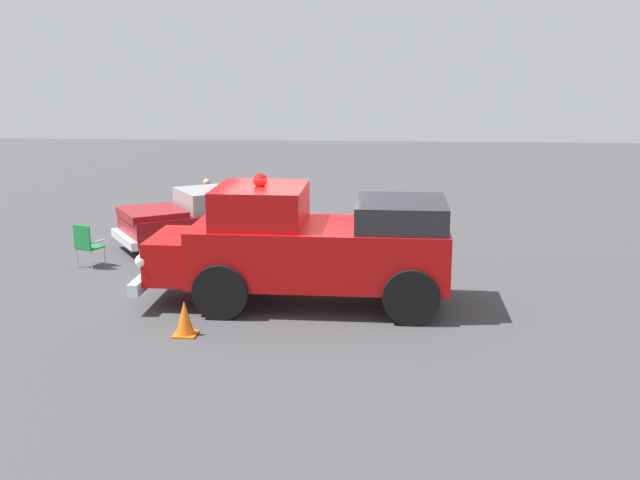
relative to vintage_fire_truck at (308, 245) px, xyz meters
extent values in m
plane|color=#424244|center=(-0.29, 0.45, -1.20)|extent=(60.00, 60.00, 0.00)
cylinder|color=black|center=(-1.53, -0.97, -0.68)|extent=(1.05, 0.34, 1.04)
cylinder|color=black|center=(-1.50, 1.03, -0.68)|extent=(1.05, 0.34, 1.04)
cylinder|color=black|center=(1.96, -1.04, -0.68)|extent=(1.05, 0.34, 1.04)
cylinder|color=black|center=(2.00, 0.96, -0.68)|extent=(1.05, 0.34, 1.04)
cube|color=#B70C0C|center=(0.23, 0.00, -0.15)|extent=(4.94, 2.19, 1.10)
cube|color=#B70C0C|center=(-2.62, 0.05, -0.28)|extent=(0.93, 1.78, 0.84)
cube|color=#B70C0C|center=(-0.92, 0.02, 0.75)|extent=(1.74, 1.93, 0.76)
cube|color=#232328|center=(1.78, -0.03, 0.60)|extent=(1.74, 1.99, 0.60)
cube|color=silver|center=(-3.07, 0.06, -0.28)|extent=(0.15, 1.44, 0.64)
cube|color=silver|center=(-3.17, 0.06, -0.70)|extent=(0.24, 2.24, 0.24)
sphere|color=white|center=(-3.08, -0.72, -0.20)|extent=(0.26, 0.26, 0.26)
sphere|color=white|center=(-3.05, 0.84, -0.20)|extent=(0.26, 0.26, 0.26)
sphere|color=red|center=(-0.92, 0.02, 1.25)|extent=(0.29, 0.29, 0.28)
cylinder|color=black|center=(-3.78, 3.20, -0.86)|extent=(0.71, 0.59, 0.68)
cylinder|color=black|center=(-4.67, 4.58, -0.86)|extent=(0.71, 0.59, 0.68)
cylinder|color=black|center=(-1.34, 4.77, -0.86)|extent=(0.71, 0.59, 0.68)
cylinder|color=black|center=(-2.23, 6.15, -0.86)|extent=(0.71, 0.59, 0.68)
cube|color=maroon|center=(-3.00, 4.67, -0.58)|extent=(4.51, 3.79, 0.64)
cube|color=maroon|center=(-4.22, 3.89, -0.22)|extent=(2.07, 2.14, 0.20)
cube|color=#99999E|center=(-2.75, 4.83, -0.02)|extent=(2.44, 2.34, 0.56)
cube|color=silver|center=(-4.84, 3.49, -0.80)|extent=(1.16, 1.68, 0.20)
cylinder|color=#B7BABF|center=(-3.43, 7.19, -0.98)|extent=(0.03, 0.03, 0.44)
cylinder|color=#B7BABF|center=(-3.87, 7.22, -0.98)|extent=(0.03, 0.03, 0.44)
cylinder|color=#B7BABF|center=(-3.40, 7.63, -0.98)|extent=(0.03, 0.03, 0.44)
cylinder|color=#B7BABF|center=(-3.84, 7.66, -0.98)|extent=(0.03, 0.03, 0.44)
cube|color=#B21E1E|center=(-3.64, 7.43, -0.74)|extent=(0.51, 0.51, 0.04)
cube|color=#B21E1E|center=(-3.62, 7.67, -0.46)|extent=(0.48, 0.08, 0.56)
cube|color=#B7BABF|center=(-3.40, 7.41, -0.58)|extent=(0.07, 0.44, 0.03)
cube|color=#B7BABF|center=(-3.88, 7.44, -0.58)|extent=(0.07, 0.44, 0.03)
cylinder|color=#B7BABF|center=(-5.40, 2.70, -0.98)|extent=(0.04, 0.04, 0.44)
cylinder|color=#B7BABF|center=(-4.99, 2.53, -0.98)|extent=(0.04, 0.04, 0.44)
cylinder|color=#B7BABF|center=(-5.57, 2.29, -0.98)|extent=(0.04, 0.04, 0.44)
cylinder|color=#B7BABF|center=(-5.16, 2.13, -0.98)|extent=(0.04, 0.04, 0.44)
cube|color=#1E7F38|center=(-5.28, 2.41, -0.74)|extent=(0.63, 0.63, 0.04)
cube|color=#1E7F38|center=(-5.37, 2.19, -0.46)|extent=(0.46, 0.22, 0.56)
cube|color=#B7BABF|center=(-5.50, 2.50, -0.58)|extent=(0.20, 0.42, 0.03)
cube|color=#B7BABF|center=(-5.06, 2.32, -0.58)|extent=(0.20, 0.42, 0.03)
cylinder|color=#B7BABF|center=(-2.98, 8.28, -0.98)|extent=(0.04, 0.04, 0.44)
cylinder|color=#B7BABF|center=(-3.38, 8.10, -0.98)|extent=(0.04, 0.04, 0.44)
cylinder|color=#B7BABF|center=(-3.16, 8.68, -0.98)|extent=(0.04, 0.04, 0.44)
cylinder|color=#B7BABF|center=(-3.56, 8.50, -0.98)|extent=(0.04, 0.04, 0.44)
cube|color=orange|center=(-3.27, 8.39, -0.74)|extent=(0.63, 0.63, 0.04)
cube|color=orange|center=(-3.37, 8.61, -0.46)|extent=(0.46, 0.23, 0.56)
cube|color=#B7BABF|center=(-3.05, 8.49, -0.58)|extent=(0.21, 0.42, 0.03)
cube|color=#B7BABF|center=(-3.49, 8.29, -0.58)|extent=(0.21, 0.42, 0.03)
cylinder|color=#383842|center=(-3.56, 7.15, -0.97)|extent=(0.14, 0.14, 0.45)
cylinder|color=#383842|center=(-3.76, 7.16, -0.97)|extent=(0.14, 0.14, 0.45)
cube|color=#383842|center=(-3.55, 7.31, -0.69)|extent=(0.18, 0.45, 0.13)
cube|color=#383842|center=(-3.75, 7.32, -0.69)|extent=(0.18, 0.45, 0.13)
cube|color=gold|center=(-3.63, 7.52, -0.39)|extent=(0.42, 0.25, 0.54)
sphere|color=tan|center=(-3.63, 7.50, -0.02)|extent=(0.24, 0.24, 0.22)
cylinder|color=#2D334C|center=(-0.97, 4.70, -0.76)|extent=(0.17, 0.17, 0.88)
cylinder|color=#2D334C|center=(-1.01, 4.92, -0.76)|extent=(0.17, 0.17, 0.88)
cube|color=#26262D|center=(-0.99, 4.81, -0.04)|extent=(0.32, 0.46, 0.56)
cylinder|color=#26262D|center=(-0.95, 4.55, -0.10)|extent=(0.11, 0.11, 0.60)
cylinder|color=#26262D|center=(-1.03, 5.08, -0.10)|extent=(0.11, 0.11, 0.60)
sphere|color=tan|center=(-0.99, 4.81, 0.36)|extent=(0.26, 0.26, 0.23)
cube|color=orange|center=(-1.99, -1.93, -1.18)|extent=(0.40, 0.40, 0.04)
cone|color=orange|center=(-1.99, -1.93, -0.86)|extent=(0.32, 0.32, 0.60)
camera|label=1|loc=(1.30, -14.46, 3.54)|focal=43.30mm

